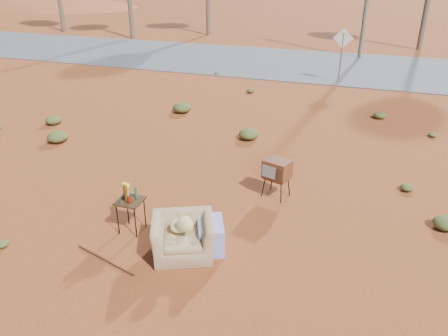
% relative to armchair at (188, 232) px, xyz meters
% --- Properties ---
extents(ground, '(140.00, 140.00, 0.00)m').
position_rel_armchair_xyz_m(ground, '(-0.23, 0.45, -0.42)').
color(ground, brown).
rests_on(ground, ground).
extents(highway, '(140.00, 7.00, 0.04)m').
position_rel_armchair_xyz_m(highway, '(-0.23, 15.45, -0.40)').
color(highway, '#565659').
rests_on(highway, ground).
extents(dirt_mound, '(26.00, 18.00, 2.00)m').
position_rel_armchair_xyz_m(dirt_mound, '(-30.23, 34.45, -0.42)').
color(dirt_mound, '#A04A26').
rests_on(dirt_mound, ground).
extents(armchair, '(1.34, 1.20, 0.90)m').
position_rel_armchair_xyz_m(armchair, '(0.00, 0.00, 0.00)').
color(armchair, '#987A53').
rests_on(armchair, ground).
extents(tv_unit, '(0.63, 0.56, 0.85)m').
position_rel_armchair_xyz_m(tv_unit, '(0.98, 2.43, 0.21)').
color(tv_unit, black).
rests_on(tv_unit, ground).
extents(side_table, '(0.46, 0.46, 0.92)m').
position_rel_armchair_xyz_m(side_table, '(-1.29, 0.30, 0.25)').
color(side_table, '#352413').
rests_on(side_table, ground).
extents(rusty_bar, '(1.33, 0.42, 0.04)m').
position_rel_armchair_xyz_m(rusty_bar, '(-1.24, -0.69, -0.40)').
color(rusty_bar, '#472013').
rests_on(rusty_bar, ground).
extents(road_sign, '(0.78, 0.06, 2.19)m').
position_rel_armchair_xyz_m(road_sign, '(1.27, 12.45, 1.08)').
color(road_sign, brown).
rests_on(road_sign, ground).
extents(scrub_patch, '(17.49, 8.07, 0.33)m').
position_rel_armchair_xyz_m(scrub_patch, '(-1.05, 4.86, -0.28)').
color(scrub_patch, '#485424').
rests_on(scrub_patch, ground).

